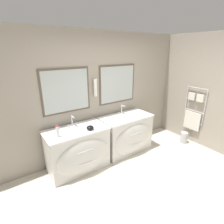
% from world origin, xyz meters
% --- Properties ---
extents(ground_plane, '(16.00, 16.00, 0.00)m').
position_xyz_m(ground_plane, '(0.00, 0.00, 0.00)').
color(ground_plane, beige).
extents(wall_back, '(5.81, 0.15, 2.60)m').
position_xyz_m(wall_back, '(-0.01, 1.71, 1.31)').
color(wall_back, '#9E9384').
rests_on(wall_back, ground_plane).
extents(wall_right, '(0.13, 3.52, 2.60)m').
position_xyz_m(wall_right, '(2.13, 0.76, 1.29)').
color(wall_right, '#9E9384').
rests_on(wall_right, ground_plane).
extents(vanity_left, '(1.16, 0.68, 0.84)m').
position_xyz_m(vanity_left, '(-0.76, 1.31, 0.43)').
color(vanity_left, silver).
rests_on(vanity_left, ground_plane).
extents(vanity_right, '(1.16, 0.68, 0.84)m').
position_xyz_m(vanity_right, '(0.43, 1.31, 0.43)').
color(vanity_right, silver).
rests_on(vanity_right, ground_plane).
extents(faucet_left, '(0.17, 0.14, 0.23)m').
position_xyz_m(faucet_left, '(-0.76, 1.49, 0.96)').
color(faucet_left, silver).
rests_on(faucet_left, vanity_left).
extents(faucet_right, '(0.17, 0.14, 0.23)m').
position_xyz_m(faucet_right, '(0.43, 1.49, 0.96)').
color(faucet_right, silver).
rests_on(faucet_right, vanity_right).
extents(toiletry_bottle, '(0.05, 0.05, 0.21)m').
position_xyz_m(toiletry_bottle, '(-1.12, 1.24, 0.94)').
color(toiletry_bottle, silver).
rests_on(toiletry_bottle, vanity_left).
extents(amenity_bowl, '(0.13, 0.13, 0.08)m').
position_xyz_m(amenity_bowl, '(-0.54, 1.19, 0.88)').
color(amenity_bowl, black).
rests_on(amenity_bowl, vanity_left).
extents(waste_bin, '(0.18, 0.18, 0.28)m').
position_xyz_m(waste_bin, '(1.86, 0.76, 0.15)').
color(waste_bin, '#B7B7BC').
rests_on(waste_bin, ground_plane).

